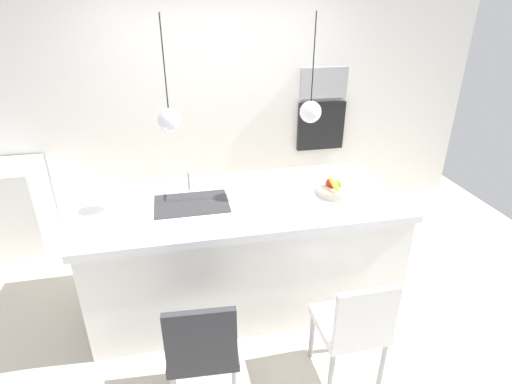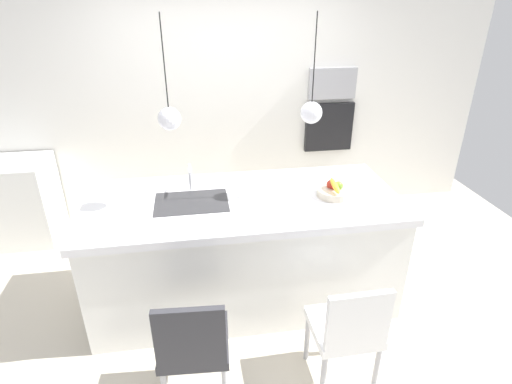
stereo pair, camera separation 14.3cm
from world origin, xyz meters
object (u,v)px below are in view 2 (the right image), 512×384
Objects in this scene: oven at (329,127)px; chair_near at (194,344)px; fruit_bowl at (334,191)px; microwave at (332,83)px; chair_middle at (348,328)px.

chair_near is at bearing -122.47° from oven.
microwave reaches higher than fruit_bowl.
microwave is 3.22m from chair_near.
microwave is at bearing 73.28° from fruit_bowl.
chair_middle is (0.96, 0.00, -0.03)m from chair_near.
microwave reaches higher than oven.
fruit_bowl is 1.71m from oven.
chair_near is 1.04× the size of chair_middle.
chair_near is at bearing -140.62° from fruit_bowl.
fruit_bowl reaches higher than chair_near.
microwave is 0.96× the size of oven.
oven is at bearing 0.00° from microwave.
fruit_bowl is 0.31× the size of chair_near.
chair_near is (-1.15, -0.95, -0.47)m from fruit_bowl.
oven is (0.49, 1.64, 0.01)m from fruit_bowl.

